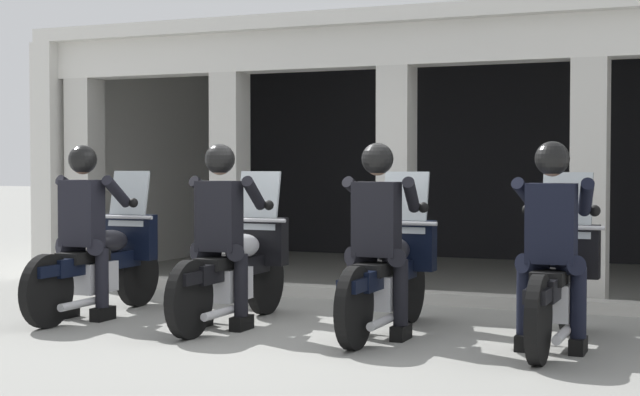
% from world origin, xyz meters
% --- Properties ---
extents(ground_plane, '(80.00, 80.00, 0.00)m').
position_xyz_m(ground_plane, '(0.00, 3.00, 0.00)').
color(ground_plane, gray).
extents(station_building, '(9.21, 5.01, 3.06)m').
position_xyz_m(station_building, '(0.01, 5.11, 1.95)').
color(station_building, black).
rests_on(station_building, ground).
extents(kerb_strip, '(8.71, 0.24, 0.12)m').
position_xyz_m(kerb_strip, '(0.01, 2.13, 0.06)').
color(kerb_strip, '#B7B5AD').
rests_on(kerb_strip, ground).
extents(motorcycle_far_left, '(0.62, 2.04, 1.35)m').
position_xyz_m(motorcycle_far_left, '(-2.09, 0.24, 0.50)').
color(motorcycle_far_left, black).
rests_on(motorcycle_far_left, ground).
extents(police_officer_far_left, '(0.63, 0.61, 1.58)m').
position_xyz_m(police_officer_far_left, '(-2.09, -0.04, 0.94)').
color(police_officer_far_left, black).
rests_on(police_officer_far_left, ground).
extents(motorcycle_center_left, '(0.62, 2.04, 1.35)m').
position_xyz_m(motorcycle_center_left, '(-0.70, 0.27, 0.50)').
color(motorcycle_center_left, black).
rests_on(motorcycle_center_left, ground).
extents(police_officer_center_left, '(0.63, 0.61, 1.58)m').
position_xyz_m(police_officer_center_left, '(-0.70, -0.01, 0.94)').
color(police_officer_center_left, black).
rests_on(police_officer_center_left, ground).
extents(motorcycle_center_right, '(0.62, 2.04, 1.35)m').
position_xyz_m(motorcycle_center_right, '(0.70, 0.35, 0.50)').
color(motorcycle_center_right, black).
rests_on(motorcycle_center_right, ground).
extents(police_officer_center_right, '(0.63, 0.61, 1.58)m').
position_xyz_m(police_officer_center_right, '(0.70, 0.07, 0.94)').
color(police_officer_center_right, black).
rests_on(police_officer_center_right, ground).
extents(motorcycle_far_right, '(0.62, 2.04, 1.35)m').
position_xyz_m(motorcycle_far_right, '(2.10, 0.32, 0.50)').
color(motorcycle_far_right, black).
rests_on(motorcycle_far_right, ground).
extents(police_officer_far_right, '(0.63, 0.61, 1.58)m').
position_xyz_m(police_officer_far_right, '(2.09, 0.03, 0.94)').
color(police_officer_far_right, black).
rests_on(police_officer_far_right, ground).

